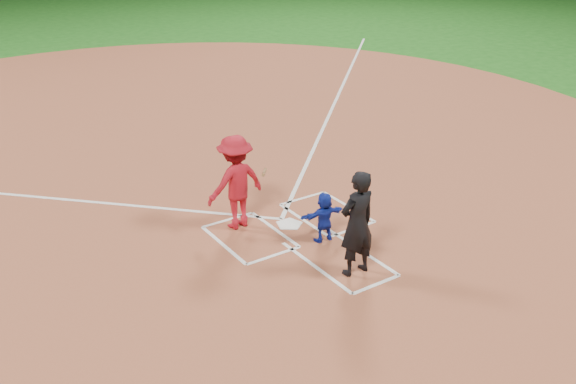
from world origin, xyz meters
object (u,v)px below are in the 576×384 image
batter_at_plate (236,182)px  umpire (357,224)px  home_plate (289,224)px  catcher (324,217)px

batter_at_plate → umpire: bearing=-72.7°
home_plate → batter_at_plate: (-0.94, 0.57, 0.99)m
umpire → batter_at_plate: (-0.88, 2.83, -0.01)m
catcher → home_plate: bearing=-72.5°
home_plate → batter_at_plate: size_ratio=0.30×
home_plate → umpire: 2.47m
umpire → batter_at_plate: bearing=-73.6°
catcher → batter_at_plate: (-1.14, 1.52, 0.48)m
catcher → umpire: bearing=84.3°
umpire → batter_at_plate: umpire is taller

